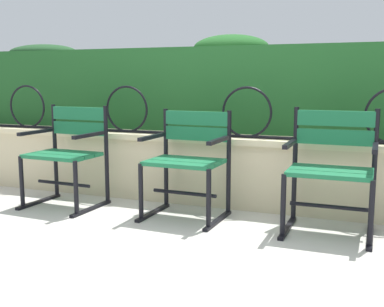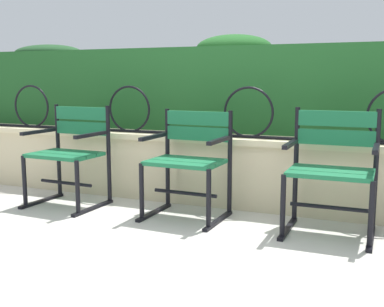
# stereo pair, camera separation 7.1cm
# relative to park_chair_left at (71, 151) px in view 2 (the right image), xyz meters

# --- Properties ---
(ground_plane) EXTENTS (60.00, 60.00, 0.00)m
(ground_plane) POSITION_rel_park_chair_left_xyz_m (1.23, -0.40, -0.46)
(ground_plane) COLOR #BCB7AD
(stone_wall) EXTENTS (7.77, 0.41, 0.59)m
(stone_wall) POSITION_rel_park_chair_left_xyz_m (1.23, 0.52, -0.16)
(stone_wall) COLOR beige
(stone_wall) RESTS_ON ground
(iron_arch_fence) EXTENTS (7.23, 0.02, 0.42)m
(iron_arch_fence) POSITION_rel_park_chair_left_xyz_m (0.93, 0.45, 0.31)
(iron_arch_fence) COLOR black
(iron_arch_fence) RESTS_ON stone_wall
(hedge_row) EXTENTS (7.62, 0.55, 0.89)m
(hedge_row) POSITION_rel_park_chair_left_xyz_m (1.27, 0.97, 0.54)
(hedge_row) COLOR #1E5123
(hedge_row) RESTS_ON stone_wall
(park_chair_left) EXTENTS (0.61, 0.55, 0.84)m
(park_chair_left) POSITION_rel_park_chair_left_xyz_m (0.00, 0.00, 0.00)
(park_chair_left) COLOR #19663D
(park_chair_left) RESTS_ON ground
(park_chair_centre) EXTENTS (0.60, 0.54, 0.83)m
(park_chair_centre) POSITION_rel_park_chair_left_xyz_m (1.07, 0.06, -0.00)
(park_chair_centre) COLOR #19663D
(park_chair_centre) RESTS_ON ground
(park_chair_right) EXTENTS (0.60, 0.52, 0.86)m
(park_chair_right) POSITION_rel_park_chair_left_xyz_m (2.14, 0.06, 0.01)
(park_chair_right) COLOR #19663D
(park_chair_right) RESTS_ON ground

